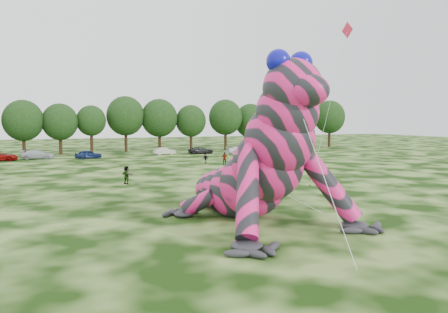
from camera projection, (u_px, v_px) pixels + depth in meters
ground at (165, 226)px, 25.67m from camera, size 240.00×240.00×0.00m
inflatable_gecko at (239, 139)px, 27.89m from camera, size 20.16×22.70×10.00m
flying_kite at (345, 41)px, 38.14m from camera, size 2.95×2.69×14.73m
tree_7 at (23, 128)px, 73.97m from camera, size 6.68×6.01×9.48m
tree_8 at (60, 129)px, 76.35m from camera, size 6.14×5.53×8.94m
tree_9 at (91, 129)px, 78.66m from camera, size 5.27×4.74×8.68m
tree_10 at (126, 124)px, 82.08m from camera, size 7.09×6.38×10.50m
tree_11 at (159, 125)px, 84.13m from camera, size 7.01×6.31×10.07m
tree_12 at (191, 128)px, 86.08m from camera, size 5.99×5.39×8.97m
tree_13 at (225, 125)px, 88.12m from camera, size 6.83×6.15×10.13m
tree_14 at (250, 126)px, 91.98m from camera, size 6.82×6.14×9.40m
tree_15 at (274, 125)px, 92.96m from camera, size 7.17×6.45×9.63m
tree_16 at (298, 126)px, 97.06m from camera, size 6.26×5.63×9.37m
tree_17 at (330, 124)px, 96.94m from camera, size 6.98×6.28×10.30m
car_2 at (0, 156)px, 64.54m from camera, size 5.14×2.58×1.40m
car_3 at (38, 154)px, 67.98m from camera, size 5.12×2.79×1.41m
car_4 at (88, 154)px, 68.36m from camera, size 4.29×2.32×1.38m
car_5 at (164, 151)px, 75.95m from camera, size 3.97×1.93×1.25m
car_6 at (201, 150)px, 77.96m from camera, size 4.50×2.12×1.24m
car_7 at (239, 150)px, 77.54m from camera, size 4.54×1.94×1.31m
spectator_3 at (224, 159)px, 59.10m from camera, size 1.11×0.75×1.75m
spectator_5 at (127, 175)px, 41.97m from camera, size 1.27×1.65×1.74m
spectator_2 at (205, 158)px, 61.14m from camera, size 1.04×1.17×1.57m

